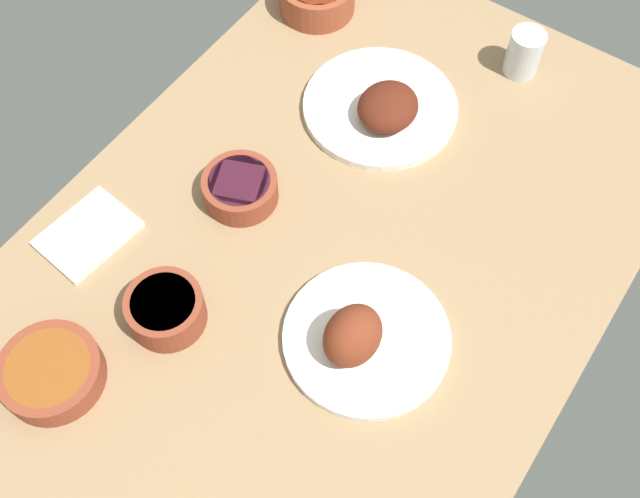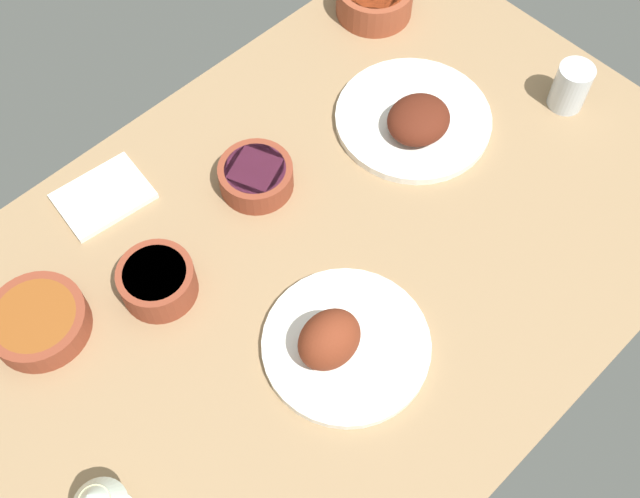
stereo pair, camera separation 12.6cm
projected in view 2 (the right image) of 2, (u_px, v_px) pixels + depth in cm
name	position (u px, v px, depth cm)	size (l,w,h in cm)	color
dining_table	(320.00, 261.00, 129.63)	(140.00, 90.00, 4.00)	#937551
plate_far_side	(415.00, 119.00, 139.77)	(28.95, 28.95, 7.64)	white
plate_center_main	(339.00, 343.00, 116.83)	(26.38, 26.38, 10.35)	white
bowl_cream	(157.00, 281.00, 121.70)	(12.28, 12.28, 6.16)	brown
bowl_soup	(38.00, 321.00, 119.01)	(15.58, 15.58, 4.64)	brown
bowl_onions	(256.00, 176.00, 132.73)	(13.03, 13.03, 4.96)	brown
water_tumbler	(571.00, 87.00, 140.60)	(6.63, 6.63, 9.10)	silver
folded_napkin	(103.00, 196.00, 133.13)	(15.36, 11.55, 1.20)	white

